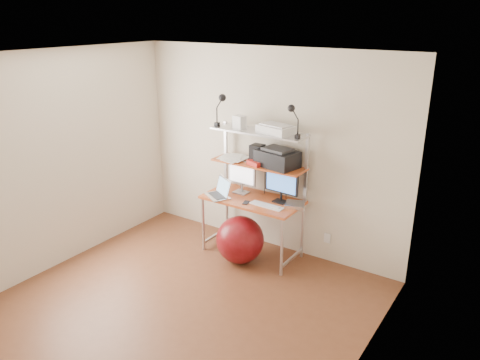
% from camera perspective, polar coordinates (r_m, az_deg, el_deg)
% --- Properties ---
extents(room, '(3.60, 3.60, 3.60)m').
position_cam_1_polar(room, '(4.39, -8.47, -1.93)').
color(room, brown).
rests_on(room, ground).
extents(computer_desk, '(1.20, 0.60, 1.57)m').
position_cam_1_polar(computer_desk, '(5.62, 1.88, -0.03)').
color(computer_desk, '#C95327').
rests_on(computer_desk, ground).
extents(desktop, '(1.20, 0.60, 0.00)m').
position_cam_1_polar(desktop, '(5.64, 1.52, -2.27)').
color(desktop, '#C95327').
rests_on(desktop, computer_desk).
extents(mid_shelf, '(1.18, 0.34, 0.00)m').
position_cam_1_polar(mid_shelf, '(5.61, 2.27, 2.04)').
color(mid_shelf, '#C95327').
rests_on(mid_shelf, computer_desk).
extents(top_shelf, '(1.18, 0.34, 0.00)m').
position_cam_1_polar(top_shelf, '(5.50, 2.32, 6.02)').
color(top_shelf, '#BABABF').
rests_on(top_shelf, computer_desk).
extents(floor, '(3.60, 3.60, 0.00)m').
position_cam_1_polar(floor, '(4.98, -7.73, -15.43)').
color(floor, brown).
rests_on(floor, ground).
extents(wall_outlet, '(0.08, 0.01, 0.12)m').
position_cam_1_polar(wall_outlet, '(5.76, 10.58, -6.98)').
color(wall_outlet, silver).
rests_on(wall_outlet, room).
extents(monitor_silver, '(0.40, 0.15, 0.44)m').
position_cam_1_polar(monitor_silver, '(5.75, 0.23, 0.67)').
color(monitor_silver, '#B1B0B5').
rests_on(monitor_silver, desktop).
extents(monitor_black, '(0.45, 0.14, 0.45)m').
position_cam_1_polar(monitor_black, '(5.49, 5.08, -0.48)').
color(monitor_black, black).
rests_on(monitor_black, desktop).
extents(laptop, '(0.41, 0.38, 0.28)m').
position_cam_1_polar(laptop, '(5.70, -2.42, -1.53)').
color(laptop, silver).
rests_on(laptop, desktop).
extents(keyboard, '(0.42, 0.14, 0.01)m').
position_cam_1_polar(keyboard, '(5.43, 3.26, -3.15)').
color(keyboard, silver).
rests_on(keyboard, desktop).
extents(mouse, '(0.10, 0.07, 0.03)m').
position_cam_1_polar(mouse, '(5.37, 4.33, -3.37)').
color(mouse, silver).
rests_on(mouse, desktop).
extents(mac_mini, '(0.28, 0.28, 0.04)m').
position_cam_1_polar(mac_mini, '(5.45, 6.70, -3.01)').
color(mac_mini, silver).
rests_on(mac_mini, desktop).
extents(phone, '(0.09, 0.13, 0.01)m').
position_cam_1_polar(phone, '(5.51, 0.74, -2.77)').
color(phone, black).
rests_on(phone, desktop).
extents(printer, '(0.52, 0.40, 0.22)m').
position_cam_1_polar(printer, '(5.48, 4.57, 2.71)').
color(printer, black).
rests_on(printer, mid_shelf).
extents(nas_cube, '(0.15, 0.15, 0.22)m').
position_cam_1_polar(nas_cube, '(5.62, 2.12, 3.24)').
color(nas_cube, black).
rests_on(nas_cube, mid_shelf).
extents(red_box, '(0.23, 0.19, 0.05)m').
position_cam_1_polar(red_box, '(5.53, 1.94, 2.09)').
color(red_box, '#B4221C').
rests_on(red_box, mid_shelf).
extents(scanner, '(0.44, 0.33, 0.11)m').
position_cam_1_polar(scanner, '(5.39, 4.39, 6.23)').
color(scanner, silver).
rests_on(scanner, top_shelf).
extents(box_white, '(0.15, 0.13, 0.16)m').
position_cam_1_polar(box_white, '(5.60, -0.08, 7.08)').
color(box_white, silver).
rests_on(box_white, top_shelf).
extents(box_grey, '(0.11, 0.11, 0.09)m').
position_cam_1_polar(box_grey, '(5.66, -0.37, 6.88)').
color(box_grey, '#323134').
rests_on(box_grey, top_shelf).
extents(clip_lamp_left, '(0.16, 0.09, 0.40)m').
position_cam_1_polar(clip_lamp_left, '(5.61, -2.31, 9.36)').
color(clip_lamp_left, black).
rests_on(clip_lamp_left, top_shelf).
extents(clip_lamp_right, '(0.15, 0.08, 0.37)m').
position_cam_1_polar(clip_lamp_right, '(5.15, 6.44, 8.02)').
color(clip_lamp_right, black).
rests_on(clip_lamp_right, top_shelf).
extents(exercise_ball, '(0.58, 0.58, 0.58)m').
position_cam_1_polar(exercise_ball, '(5.65, 0.01, -7.29)').
color(exercise_ball, maroon).
rests_on(exercise_ball, floor).
extents(paper_stack, '(0.39, 0.41, 0.02)m').
position_cam_1_polar(paper_stack, '(5.79, -0.78, 2.75)').
color(paper_stack, white).
rests_on(paper_stack, mid_shelf).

